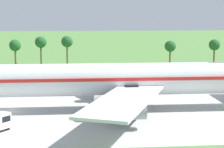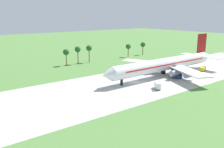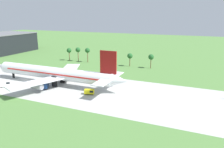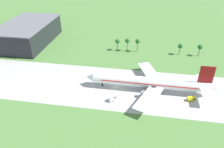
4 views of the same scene
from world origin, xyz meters
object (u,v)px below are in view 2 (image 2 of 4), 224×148
jet_airliner (167,64)px  fuel_truck (203,69)px  catering_van (177,75)px  baggage_tug (158,85)px

jet_airliner → fuel_truck: size_ratio=16.65×
fuel_truck → catering_van: catering_van is taller
baggage_tug → fuel_truck: bearing=9.0°
jet_airliner → catering_van: bearing=-95.3°
fuel_truck → catering_van: (-23.23, -1.15, 0.12)m
jet_airliner → fuel_truck: 23.76m
jet_airliner → fuel_truck: (22.56, -5.98, -4.44)m
jet_airliner → baggage_tug: size_ratio=15.89×
jet_airliner → baggage_tug: (-20.60, -12.83, -4.23)m
fuel_truck → catering_van: 23.26m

